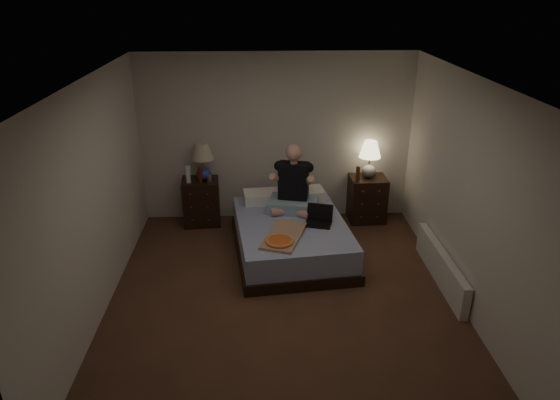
{
  "coord_description": "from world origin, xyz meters",
  "views": [
    {
      "loc": [
        -0.25,
        -4.85,
        3.38
      ],
      "look_at": [
        0.0,
        0.9,
        0.85
      ],
      "focal_mm": 32.0,
      "sensor_mm": 36.0,
      "label": 1
    }
  ],
  "objects_px": {
    "laptop": "(318,216)",
    "bed": "(291,237)",
    "water_bottle": "(188,174)",
    "beer_bottle_right": "(358,174)",
    "nightstand_right": "(367,198)",
    "lamp_right": "(369,159)",
    "lamp_left": "(203,162)",
    "pizza_box": "(279,242)",
    "person": "(293,179)",
    "beer_bottle_left": "(200,175)",
    "nightstand_left": "(202,201)",
    "soda_can": "(209,178)",
    "radiator": "(441,267)"
  },
  "relations": [
    {
      "from": "nightstand_right",
      "to": "lamp_right",
      "type": "height_order",
      "value": "lamp_right"
    },
    {
      "from": "lamp_left",
      "to": "radiator",
      "type": "relative_size",
      "value": 0.35
    },
    {
      "from": "soda_can",
      "to": "radiator",
      "type": "height_order",
      "value": "soda_can"
    },
    {
      "from": "lamp_left",
      "to": "pizza_box",
      "type": "height_order",
      "value": "lamp_left"
    },
    {
      "from": "radiator",
      "to": "lamp_right",
      "type": "bearing_deg",
      "value": 107.48
    },
    {
      "from": "beer_bottle_left",
      "to": "laptop",
      "type": "height_order",
      "value": "beer_bottle_left"
    },
    {
      "from": "bed",
      "to": "lamp_left",
      "type": "height_order",
      "value": "lamp_left"
    },
    {
      "from": "bed",
      "to": "lamp_right",
      "type": "height_order",
      "value": "lamp_right"
    },
    {
      "from": "soda_can",
      "to": "beer_bottle_left",
      "type": "distance_m",
      "value": 0.15
    },
    {
      "from": "nightstand_right",
      "to": "soda_can",
      "type": "relative_size",
      "value": 6.91
    },
    {
      "from": "beer_bottle_left",
      "to": "radiator",
      "type": "relative_size",
      "value": 0.14
    },
    {
      "from": "bed",
      "to": "beer_bottle_right",
      "type": "distance_m",
      "value": 1.45
    },
    {
      "from": "soda_can",
      "to": "radiator",
      "type": "relative_size",
      "value": 0.06
    },
    {
      "from": "bed",
      "to": "lamp_right",
      "type": "distance_m",
      "value": 1.74
    },
    {
      "from": "pizza_box",
      "to": "person",
      "type": "bearing_deg",
      "value": 96.46
    },
    {
      "from": "nightstand_left",
      "to": "radiator",
      "type": "relative_size",
      "value": 0.43
    },
    {
      "from": "pizza_box",
      "to": "radiator",
      "type": "xyz_separation_m",
      "value": [
        1.96,
        -0.16,
        -0.31
      ]
    },
    {
      "from": "nightstand_right",
      "to": "pizza_box",
      "type": "xyz_separation_m",
      "value": [
        -1.4,
        -1.61,
        0.16
      ]
    },
    {
      "from": "laptop",
      "to": "pizza_box",
      "type": "distance_m",
      "value": 0.74
    },
    {
      "from": "lamp_left",
      "to": "person",
      "type": "relative_size",
      "value": 0.6
    },
    {
      "from": "lamp_right",
      "to": "laptop",
      "type": "bearing_deg",
      "value": -128.39
    },
    {
      "from": "bed",
      "to": "nightstand_right",
      "type": "height_order",
      "value": "nightstand_right"
    },
    {
      "from": "bed",
      "to": "radiator",
      "type": "bearing_deg",
      "value": -30.47
    },
    {
      "from": "soda_can",
      "to": "pizza_box",
      "type": "bearing_deg",
      "value": -58.04
    },
    {
      "from": "water_bottle",
      "to": "beer_bottle_left",
      "type": "distance_m",
      "value": 0.17
    },
    {
      "from": "person",
      "to": "pizza_box",
      "type": "bearing_deg",
      "value": -90.66
    },
    {
      "from": "radiator",
      "to": "pizza_box",
      "type": "bearing_deg",
      "value": 175.38
    },
    {
      "from": "nightstand_left",
      "to": "laptop",
      "type": "distance_m",
      "value": 1.98
    },
    {
      "from": "nightstand_left",
      "to": "water_bottle",
      "type": "bearing_deg",
      "value": -149.96
    },
    {
      "from": "nightstand_left",
      "to": "beer_bottle_left",
      "type": "bearing_deg",
      "value": -86.32
    },
    {
      "from": "laptop",
      "to": "pizza_box",
      "type": "relative_size",
      "value": 0.45
    },
    {
      "from": "soda_can",
      "to": "beer_bottle_right",
      "type": "xyz_separation_m",
      "value": [
        2.17,
        -0.06,
        0.06
      ]
    },
    {
      "from": "lamp_left",
      "to": "lamp_right",
      "type": "distance_m",
      "value": 2.44
    },
    {
      "from": "nightstand_left",
      "to": "radiator",
      "type": "height_order",
      "value": "nightstand_left"
    },
    {
      "from": "nightstand_right",
      "to": "radiator",
      "type": "distance_m",
      "value": 1.86
    },
    {
      "from": "water_bottle",
      "to": "beer_bottle_left",
      "type": "bearing_deg",
      "value": -2.46
    },
    {
      "from": "nightstand_right",
      "to": "beer_bottle_left",
      "type": "distance_m",
      "value": 2.53
    },
    {
      "from": "lamp_left",
      "to": "beer_bottle_left",
      "type": "distance_m",
      "value": 0.2
    },
    {
      "from": "bed",
      "to": "beer_bottle_right",
      "type": "relative_size",
      "value": 8.1
    },
    {
      "from": "nightstand_left",
      "to": "lamp_left",
      "type": "distance_m",
      "value": 0.63
    },
    {
      "from": "beer_bottle_right",
      "to": "lamp_left",
      "type": "bearing_deg",
      "value": 176.43
    },
    {
      "from": "radiator",
      "to": "person",
      "type": "bearing_deg",
      "value": 146.47
    },
    {
      "from": "nightstand_left",
      "to": "nightstand_right",
      "type": "relative_size",
      "value": 1.01
    },
    {
      "from": "soda_can",
      "to": "lamp_right",
      "type": "bearing_deg",
      "value": 1.9
    },
    {
      "from": "nightstand_left",
      "to": "soda_can",
      "type": "xyz_separation_m",
      "value": [
        0.15,
        -0.08,
        0.4
      ]
    },
    {
      "from": "laptop",
      "to": "bed",
      "type": "bearing_deg",
      "value": 179.42
    },
    {
      "from": "water_bottle",
      "to": "soda_can",
      "type": "bearing_deg",
      "value": 5.17
    },
    {
      "from": "water_bottle",
      "to": "beer_bottle_right",
      "type": "height_order",
      "value": "water_bottle"
    },
    {
      "from": "soda_can",
      "to": "lamp_left",
      "type": "bearing_deg",
      "value": 137.28
    },
    {
      "from": "nightstand_right",
      "to": "beer_bottle_right",
      "type": "xyz_separation_m",
      "value": [
        -0.19,
        -0.14,
        0.46
      ]
    }
  ]
}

